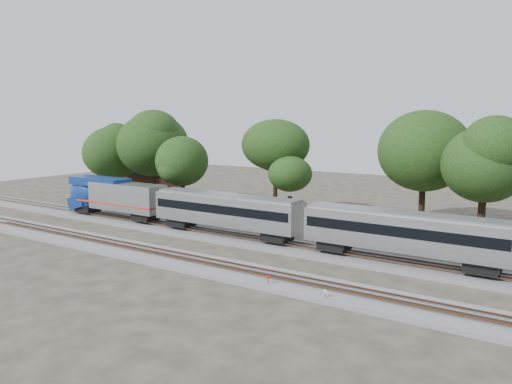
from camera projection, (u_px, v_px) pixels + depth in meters
ground at (238, 259)px, 48.49m from camera, size 160.00×160.00×0.00m
track_far at (271, 244)px, 53.41m from camera, size 160.00×5.00×0.73m
track_near at (213, 267)px, 45.16m from camera, size 160.00×5.00×0.73m
switch_stand_red at (268, 280)px, 39.87m from camera, size 0.35×0.07×1.11m
switch_stand_white at (325, 294)px, 36.77m from camera, size 0.32×0.07×1.02m
switch_lever at (244, 282)px, 41.17m from camera, size 0.54×0.37×0.30m
brick_building at (148, 183)px, 88.83m from camera, size 10.54×8.41×4.50m
tree_0 at (114, 153)px, 80.40m from camera, size 8.31×8.31×11.72m
tree_1 at (153, 145)px, 77.69m from camera, size 9.70×9.70×13.68m
tree_2 at (182, 161)px, 69.83m from camera, size 7.80×7.80×10.99m
tree_3 at (275, 145)px, 68.75m from camera, size 10.14×10.14×14.30m
tree_4 at (290, 174)px, 64.83m from camera, size 6.54×6.54×9.22m
tree_5 at (424, 151)px, 62.31m from camera, size 9.72×9.72×13.70m
tree_6 at (485, 165)px, 54.53m from camera, size 8.71×8.71×12.28m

